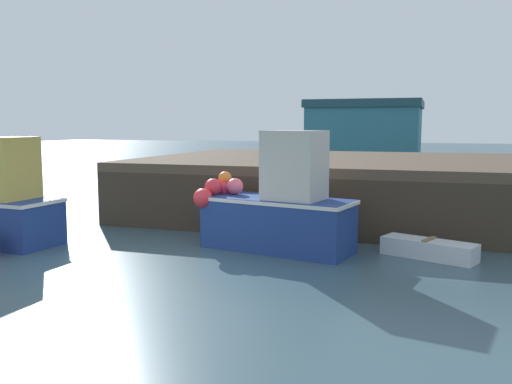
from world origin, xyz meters
TOP-DOWN VIEW (x-y plane):
  - ground at (0.00, 0.00)m, footprint 120.00×160.00m
  - pier at (3.06, 7.75)m, footprint 12.64×8.64m
  - fishing_boat_near_left at (-3.87, 1.27)m, footprint 2.73×1.53m
  - fishing_boat_near_right at (2.31, 2.75)m, footprint 3.69×1.93m
  - rowboat at (5.49, 3.05)m, footprint 2.01×1.27m
  - warehouse at (0.98, 28.59)m, footprint 7.26×7.04m

SIDE VIEW (x-z plane):
  - ground at x=0.00m, z-range -0.10..0.00m
  - rowboat at x=5.49m, z-range -0.02..0.40m
  - fishing_boat_near_left at x=-3.87m, z-range -1.28..3.05m
  - fishing_boat_near_right at x=2.31m, z-range -0.36..2.29m
  - pier at x=3.06m, z-range 0.60..2.35m
  - warehouse at x=0.98m, z-range 0.02..4.39m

